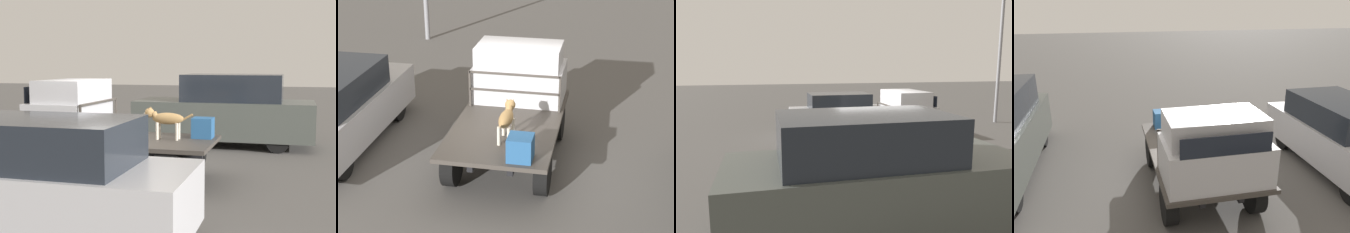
{
  "view_description": "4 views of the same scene",
  "coord_description": "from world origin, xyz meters",
  "views": [
    {
      "loc": [
        -3.34,
        8.91,
        2.39
      ],
      "look_at": [
        -0.9,
        -0.12,
        1.32
      ],
      "focal_mm": 50.0,
      "sensor_mm": 36.0,
      "label": 1
    },
    {
      "loc": [
        -9.72,
        -1.88,
        5.24
      ],
      "look_at": [
        -0.9,
        -0.12,
        1.32
      ],
      "focal_mm": 60.0,
      "sensor_mm": 36.0,
      "label": 2
    },
    {
      "loc": [
        -3.23,
        -9.52,
        2.85
      ],
      "look_at": [
        -0.9,
        -0.12,
        1.32
      ],
      "focal_mm": 35.0,
      "sensor_mm": 36.0,
      "label": 3
    },
    {
      "loc": [
        6.19,
        -1.71,
        3.86
      ],
      "look_at": [
        -0.9,
        -0.12,
        1.32
      ],
      "focal_mm": 35.0,
      "sensor_mm": 36.0,
      "label": 4
    }
  ],
  "objects": [
    {
      "name": "parked_sedan",
      "position": [
        -0.03,
        3.6,
        0.84
      ],
      "size": [
        4.43,
        1.73,
        1.69
      ],
      "rotation": [
        0.0,
        0.0,
        0.02
      ],
      "color": "black",
      "rests_on": "ground"
    },
    {
      "name": "truck_cab",
      "position": [
        1.18,
        0.0,
        1.41
      ],
      "size": [
        1.21,
        1.86,
        1.19
      ],
      "color": "#B7B7BC",
      "rests_on": "flatbed_truck"
    },
    {
      "name": "truck_headboard",
      "position": [
        0.53,
        0.0,
        1.36
      ],
      "size": [
        0.04,
        1.86,
        0.76
      ],
      "color": "#3D3833",
      "rests_on": "flatbed_truck"
    },
    {
      "name": "cargo_crate",
      "position": [
        -1.55,
        -0.49,
        1.06
      ],
      "size": [
        0.42,
        0.42,
        0.42
      ],
      "color": "#235184",
      "rests_on": "flatbed_truck"
    },
    {
      "name": "flatbed_truck",
      "position": [
        0.0,
        0.0,
        0.61
      ],
      "size": [
        3.72,
        1.98,
        0.85
      ],
      "color": "black",
      "rests_on": "ground"
    },
    {
      "name": "ground_plane",
      "position": [
        0.0,
        0.0,
        0.0
      ],
      "size": [
        80.0,
        80.0,
        0.0
      ],
      "primitive_type": "plane",
      "color": "#514F4C"
    },
    {
      "name": "dog",
      "position": [
        -0.83,
        -0.12,
        1.27
      ],
      "size": [
        1.04,
        0.24,
        0.67
      ],
      "rotation": [
        0.0,
        0.0,
        -0.31
      ],
      "color": "beige",
      "rests_on": "flatbed_truck"
    }
  ]
}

